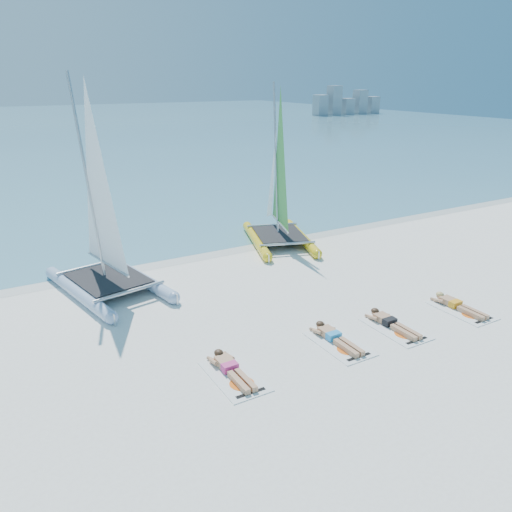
{
  "coord_description": "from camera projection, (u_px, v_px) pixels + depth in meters",
  "views": [
    {
      "loc": [
        -7.15,
        -11.19,
        6.39
      ],
      "look_at": [
        -0.01,
        1.2,
        1.25
      ],
      "focal_mm": 35.0,
      "sensor_mm": 36.0,
      "label": 1
    }
  ],
  "objects": [
    {
      "name": "catamaran_blue",
      "position": [
        102.0,
        228.0,
        15.26
      ],
      "size": [
        3.3,
        5.35,
        6.8
      ],
      "rotation": [
        0.0,
        0.0,
        0.19
      ],
      "color": "#B0CAE8",
      "rests_on": "ground"
    },
    {
      "name": "sunbather_a",
      "position": [
        231.0,
        368.0,
        11.4
      ],
      "size": [
        0.37,
        1.73,
        0.26
      ],
      "color": "tan",
      "rests_on": "towel_a"
    },
    {
      "name": "towel_b",
      "position": [
        339.0,
        344.0,
        12.66
      ],
      "size": [
        1.0,
        1.85,
        0.02
      ],
      "primitive_type": "cube",
      "color": "white",
      "rests_on": "ground"
    },
    {
      "name": "towel_d",
      "position": [
        461.0,
        310.0,
        14.47
      ],
      "size": [
        1.0,
        1.85,
        0.02
      ],
      "primitive_type": "cube",
      "color": "white",
      "rests_on": "ground"
    },
    {
      "name": "sunbather_c",
      "position": [
        391.0,
        322.0,
        13.53
      ],
      "size": [
        0.37,
        1.73,
        0.26
      ],
      "color": "tan",
      "rests_on": "towel_c"
    },
    {
      "name": "ground",
      "position": [
        277.0,
        308.0,
        14.64
      ],
      "size": [
        140.0,
        140.0,
        0.0
      ],
      "primitive_type": "plane",
      "color": "white",
      "rests_on": "ground"
    },
    {
      "name": "towel_c",
      "position": [
        395.0,
        329.0,
        13.41
      ],
      "size": [
        1.0,
        1.85,
        0.02
      ],
      "primitive_type": "cube",
      "color": "white",
      "rests_on": "ground"
    },
    {
      "name": "catamaran_yellow",
      "position": [
        277.0,
        192.0,
        20.12
      ],
      "size": [
        3.65,
        5.2,
        6.45
      ],
      "rotation": [
        0.0,
        0.0,
        -0.33
      ],
      "color": "yellow",
      "rests_on": "ground"
    },
    {
      "name": "sea",
      "position": [
        24.0,
        128.0,
        66.02
      ],
      "size": [
        140.0,
        115.0,
        0.01
      ],
      "primitive_type": "cube",
      "color": "#70B1BB",
      "rests_on": "ground"
    },
    {
      "name": "towel_a",
      "position": [
        234.0,
        376.0,
        11.28
      ],
      "size": [
        1.0,
        1.85,
        0.02
      ],
      "primitive_type": "cube",
      "color": "white",
      "rests_on": "ground"
    },
    {
      "name": "wet_sand_strip",
      "position": [
        200.0,
        254.0,
        19.13
      ],
      "size": [
        140.0,
        1.4,
        0.01
      ],
      "primitive_type": "cube",
      "color": "silver",
      "rests_on": "ground"
    },
    {
      "name": "sunbather_b",
      "position": [
        335.0,
        337.0,
        12.78
      ],
      "size": [
        0.37,
        1.73,
        0.26
      ],
      "color": "tan",
      "rests_on": "towel_b"
    },
    {
      "name": "distant_skyline",
      "position": [
        346.0,
        103.0,
        89.77
      ],
      "size": [
        14.0,
        2.0,
        5.0
      ],
      "color": "#8E969C",
      "rests_on": "ground"
    },
    {
      "name": "sunbather_d",
      "position": [
        456.0,
        304.0,
        14.59
      ],
      "size": [
        0.37,
        1.73,
        0.26
      ],
      "color": "tan",
      "rests_on": "towel_d"
    }
  ]
}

